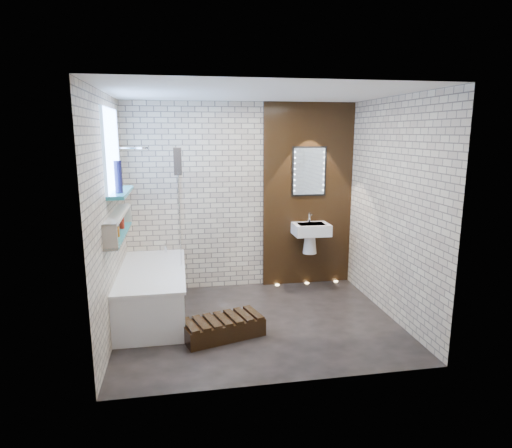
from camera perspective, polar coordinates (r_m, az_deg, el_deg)
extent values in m
plane|color=black|center=(5.28, 0.29, -12.63)|extent=(3.20, 3.20, 0.00)
cube|color=#B19F8C|center=(6.16, -1.85, 3.54)|extent=(3.20, 0.04, 2.60)
cube|color=#B19F8C|center=(3.65, 3.94, -2.31)|extent=(3.20, 0.04, 2.60)
cube|color=#B19F8C|center=(4.87, -18.55, 0.70)|extent=(0.04, 2.60, 2.60)
cube|color=#B19F8C|center=(5.40, 17.25, 1.84)|extent=(0.04, 2.60, 2.60)
plane|color=white|center=(4.83, 0.32, 16.72)|extent=(3.20, 3.20, 0.00)
cube|color=black|center=(6.33, 6.75, 3.69)|extent=(1.30, 0.06, 2.60)
cube|color=#7FADE0|center=(5.14, -18.34, 9.14)|extent=(0.03, 1.00, 0.90)
cube|color=teal|center=(5.17, -17.17, 3.98)|extent=(0.18, 1.00, 0.04)
cube|color=teal|center=(5.05, -17.36, -1.34)|extent=(0.14, 1.30, 0.03)
cube|color=#B2A899|center=(5.01, -17.53, 1.23)|extent=(0.14, 1.30, 0.03)
cube|color=#B2A899|center=(4.41, -18.47, -1.74)|extent=(0.14, 0.03, 0.26)
cube|color=#B2A899|center=(5.65, -16.64, 1.25)|extent=(0.14, 0.03, 0.26)
cube|color=white|center=(5.54, -13.29, -8.72)|extent=(0.75, 1.70, 0.55)
cube|color=white|center=(5.44, -13.44, -5.85)|extent=(0.79, 1.74, 0.03)
cylinder|color=silver|center=(6.12, -11.68, -3.08)|extent=(0.04, 0.04, 0.12)
cube|color=white|center=(5.70, -9.97, 2.48)|extent=(0.01, 0.78, 1.40)
cube|color=#282420|center=(5.42, -10.17, 8.07)|extent=(0.09, 0.25, 0.32)
cylinder|color=silver|center=(5.70, -14.61, 9.57)|extent=(0.18, 0.18, 0.02)
cube|color=white|center=(6.21, 7.20, -0.70)|extent=(0.50, 0.36, 0.16)
cone|color=white|center=(6.31, 7.02, -2.55)|extent=(0.20, 0.20, 0.28)
cylinder|color=silver|center=(6.28, 6.97, 0.84)|extent=(0.03, 0.03, 0.14)
cube|color=black|center=(6.26, 6.92, 6.82)|extent=(0.50, 0.02, 0.70)
cube|color=silver|center=(6.25, 6.95, 6.81)|extent=(0.45, 0.01, 0.65)
cube|color=black|center=(4.92, -4.32, -13.38)|extent=(0.94, 0.61, 0.19)
cylinder|color=maroon|center=(5.28, -17.08, 0.21)|extent=(0.06, 0.06, 0.14)
cylinder|color=maroon|center=(4.70, -17.93, -1.44)|extent=(0.05, 0.05, 0.11)
cylinder|color=#9F5718|center=(4.87, -17.67, -0.97)|extent=(0.06, 0.06, 0.11)
cylinder|color=#141438|center=(4.93, -17.49, 5.87)|extent=(0.08, 0.08, 0.35)
cylinder|color=#FFD899|center=(6.47, 2.79, -7.91)|extent=(0.06, 0.06, 0.01)
cylinder|color=#FFD899|center=(6.57, 6.65, -7.64)|extent=(0.06, 0.06, 0.01)
cylinder|color=#FFD899|center=(6.71, 10.37, -7.35)|extent=(0.06, 0.06, 0.01)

